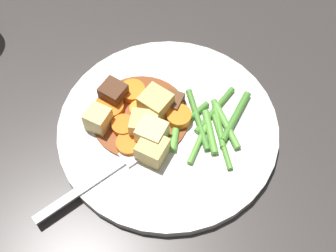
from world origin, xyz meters
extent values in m
plane|color=#383330|center=(0.00, 0.00, 0.00)|extent=(3.00, 3.00, 0.00)
cylinder|color=white|center=(0.00, 0.00, 0.01)|extent=(0.26, 0.26, 0.01)
cylinder|color=brown|center=(0.04, -0.01, 0.01)|extent=(0.12, 0.12, 0.00)
cylinder|color=orange|center=(0.05, 0.01, 0.02)|extent=(0.04, 0.04, 0.01)
cylinder|color=orange|center=(0.04, -0.01, 0.02)|extent=(0.03, 0.03, 0.01)
cylinder|color=orange|center=(0.04, 0.04, 0.02)|extent=(0.04, 0.04, 0.01)
cylinder|color=orange|center=(-0.01, -0.01, 0.02)|extent=(0.03, 0.03, 0.01)
cylinder|color=orange|center=(0.05, -0.04, 0.02)|extent=(0.04, 0.04, 0.01)
cylinder|color=orange|center=(0.07, -0.01, 0.02)|extent=(0.04, 0.04, 0.01)
cube|color=#EAD68C|center=(0.01, 0.02, 0.03)|extent=(0.04, 0.04, 0.03)
cube|color=#DBBC6B|center=(0.01, 0.04, 0.03)|extent=(0.04, 0.04, 0.03)
cube|color=#DBBC6B|center=(0.02, -0.02, 0.03)|extent=(0.04, 0.04, 0.03)
cube|color=#E5CC7A|center=(0.08, 0.02, 0.03)|extent=(0.03, 0.03, 0.03)
cube|color=#DBBC6B|center=(0.03, 0.01, 0.03)|extent=(0.03, 0.03, 0.03)
cube|color=#56331E|center=(0.07, -0.02, 0.03)|extent=(0.03, 0.03, 0.03)
cube|color=brown|center=(0.00, -0.03, 0.02)|extent=(0.03, 0.03, 0.02)
cylinder|color=#4C8E33|center=(-0.08, -0.03, 0.02)|extent=(0.03, 0.07, 0.01)
cylinder|color=#4C8E33|center=(-0.05, -0.03, 0.02)|extent=(0.04, 0.07, 0.01)
cylinder|color=#66AD42|center=(-0.01, 0.00, 0.02)|extent=(0.01, 0.06, 0.01)
cylinder|color=#4C8E33|center=(-0.02, -0.02, 0.02)|extent=(0.04, 0.05, 0.01)
cylinder|color=#66AD42|center=(-0.04, 0.02, 0.02)|extent=(0.02, 0.06, 0.01)
cylinder|color=#599E38|center=(-0.06, -0.01, 0.02)|extent=(0.03, 0.06, 0.01)
cylinder|color=#599E38|center=(-0.07, 0.01, 0.02)|extent=(0.04, 0.07, 0.01)
cylinder|color=#4C8E33|center=(-0.03, -0.01, 0.02)|extent=(0.04, 0.08, 0.01)
cylinder|color=#66AD42|center=(-0.01, 0.00, 0.02)|extent=(0.01, 0.07, 0.01)
cylinder|color=#66AD42|center=(-0.07, -0.01, 0.02)|extent=(0.04, 0.06, 0.01)
cylinder|color=#66AD42|center=(-0.05, 0.00, 0.02)|extent=(0.03, 0.06, 0.01)
cube|color=silver|center=(0.08, 0.10, 0.01)|extent=(0.08, 0.09, 0.00)
cube|color=silver|center=(0.03, 0.05, 0.01)|extent=(0.03, 0.03, 0.00)
cylinder|color=silver|center=(0.01, 0.03, 0.01)|extent=(0.03, 0.03, 0.00)
cylinder|color=silver|center=(0.01, 0.03, 0.01)|extent=(0.03, 0.03, 0.00)
cylinder|color=silver|center=(0.02, 0.03, 0.01)|extent=(0.03, 0.03, 0.00)
cylinder|color=silver|center=(0.02, 0.02, 0.01)|extent=(0.03, 0.03, 0.00)
camera|label=1|loc=(-0.06, 0.29, 0.50)|focal=51.21mm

